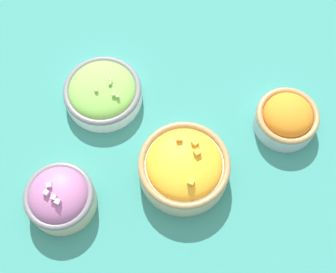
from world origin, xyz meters
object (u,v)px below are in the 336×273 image
object	(u,v)px
bowl_red_onion	(60,197)
bowl_carrots	(287,118)
bowl_lettuce	(103,92)
bowl_squash	(184,167)

from	to	relation	value
bowl_red_onion	bowl_carrots	distance (m)	0.44
bowl_lettuce	bowl_carrots	distance (m)	0.35
bowl_squash	bowl_red_onion	distance (m)	0.22
bowl_lettuce	bowl_carrots	world-z (taller)	bowl_carrots
bowl_squash	bowl_lettuce	bearing A→B (deg)	-41.13
bowl_lettuce	bowl_red_onion	bearing A→B (deg)	78.25
bowl_red_onion	bowl_carrots	bearing A→B (deg)	-154.94
bowl_lettuce	bowl_squash	bearing A→B (deg)	138.87
bowl_squash	bowl_red_onion	world-z (taller)	bowl_squash
bowl_squash	bowl_red_onion	bearing A→B (deg)	18.73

